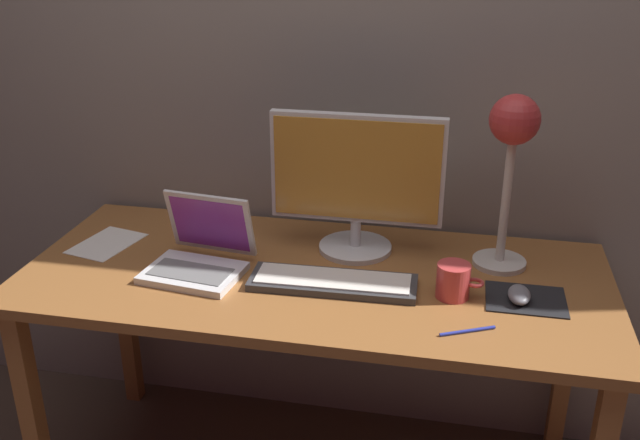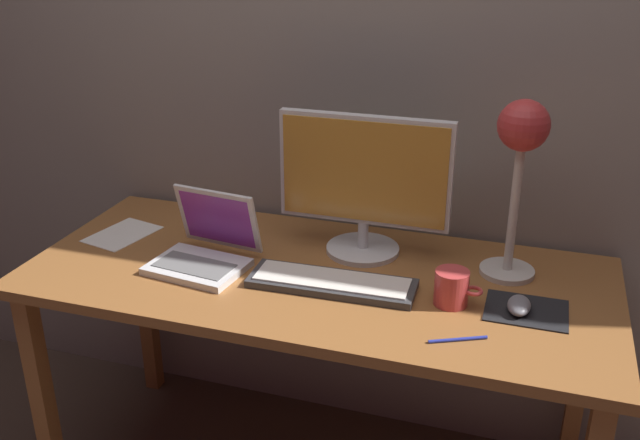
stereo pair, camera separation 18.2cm
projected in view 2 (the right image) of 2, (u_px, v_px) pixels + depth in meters
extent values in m
cube|color=gray|center=(358.00, 42.00, 2.07)|extent=(4.80, 0.06, 2.60)
cube|color=#935B2D|center=(316.00, 277.00, 1.95)|extent=(1.60, 0.70, 0.03)
cube|color=#935B2D|center=(42.00, 399.00, 2.05)|extent=(0.05, 0.05, 0.71)
cube|color=#935B2D|center=(146.00, 303.00, 2.56)|extent=(0.05, 0.05, 0.71)
cube|color=#935B2D|center=(579.00, 378.00, 2.14)|extent=(0.05, 0.05, 0.71)
cylinder|color=silver|center=(363.00, 249.00, 2.06)|extent=(0.21, 0.21, 0.01)
cylinder|color=silver|center=(363.00, 234.00, 2.04)|extent=(0.03, 0.03, 0.08)
cube|color=silver|center=(365.00, 170.00, 1.97)|extent=(0.49, 0.03, 0.31)
cube|color=gold|center=(363.00, 172.00, 1.95)|extent=(0.46, 0.00, 0.29)
cube|color=#38383A|center=(332.00, 283.00, 1.87)|extent=(0.44, 0.15, 0.02)
cube|color=silver|center=(332.00, 279.00, 1.86)|extent=(0.41, 0.12, 0.01)
cube|color=silver|center=(197.00, 267.00, 1.95)|extent=(0.27, 0.22, 0.02)
cube|color=slate|center=(194.00, 265.00, 1.94)|extent=(0.23, 0.13, 0.00)
cube|color=silver|center=(218.00, 218.00, 2.01)|extent=(0.26, 0.09, 0.18)
cube|color=purple|center=(218.00, 218.00, 2.01)|extent=(0.23, 0.08, 0.16)
cylinder|color=beige|center=(507.00, 271.00, 1.94)|extent=(0.15, 0.15, 0.01)
cylinder|color=silver|center=(514.00, 205.00, 1.86)|extent=(0.02, 0.02, 0.38)
sphere|color=#BF3333|center=(524.00, 125.00, 1.77)|extent=(0.13, 0.13, 0.13)
sphere|color=#FFEAB2|center=(522.00, 139.00, 1.78)|extent=(0.05, 0.05, 0.05)
cube|color=black|center=(526.00, 310.00, 1.75)|extent=(0.20, 0.16, 0.00)
ellipsoid|color=slate|center=(519.00, 305.00, 1.74)|extent=(0.06, 0.10, 0.03)
cylinder|color=#CC3F3F|center=(451.00, 288.00, 1.77)|extent=(0.09, 0.09, 0.09)
torus|color=#CC3F3F|center=(474.00, 291.00, 1.75)|extent=(0.05, 0.05, 0.01)
cube|color=white|center=(122.00, 234.00, 2.18)|extent=(0.19, 0.24, 0.00)
cylinder|color=#2633A5|center=(458.00, 339.00, 1.63)|extent=(0.13, 0.07, 0.01)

